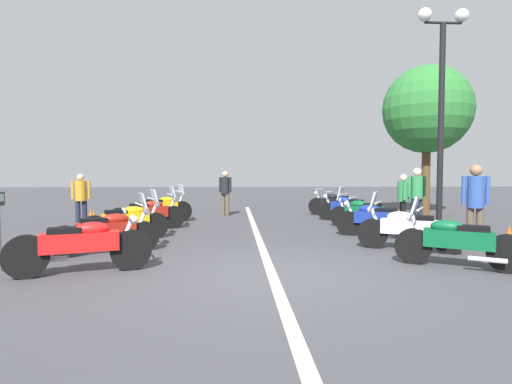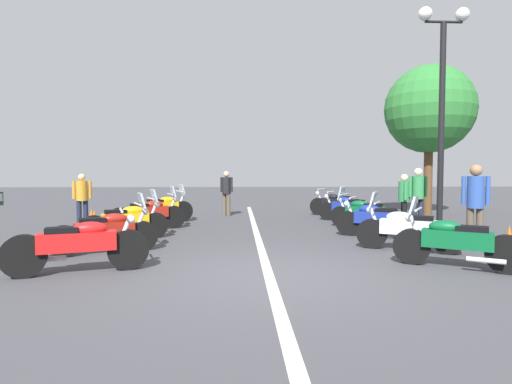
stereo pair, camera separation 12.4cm
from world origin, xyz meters
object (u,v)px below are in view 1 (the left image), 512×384
Objects in this scene: motorcycle_right_row_5 at (335,203)px; bystander_4 at (403,197)px; motorcycle_right_row_3 at (363,212)px; motorcycle_right_row_4 at (348,208)px; bystander_1 at (81,196)px; motorcycle_left_row_4 at (162,208)px; motorcycle_right_row_1 at (408,228)px; motorcycle_left_row_1 at (108,231)px; street_lamp_twin_globe at (442,85)px; traffic_cone_2 at (94,222)px; motorcycle_left_row_2 at (127,221)px; traffic_cone_0 at (91,220)px; traffic_cone_1 at (509,241)px; motorcycle_left_row_3 at (148,213)px; motorcycle_left_row_0 at (82,245)px; roadside_tree_0 at (427,110)px; bystander_3 at (225,190)px; motorcycle_right_row_2 at (376,219)px; bystander_0 at (417,193)px; motorcycle_right_row_0 at (456,241)px; bystander_2 at (475,200)px.

motorcycle_right_row_5 is 1.17× the size of bystander_4.
motorcycle_right_row_4 is (1.62, -0.01, -0.01)m from motorcycle_right_row_3.
bystander_1 reaches higher than bystander_4.
motorcycle_left_row_4 is at bearing 49.79° from motorcycle_right_row_5.
motorcycle_right_row_1 is at bearing 119.90° from motorcycle_right_row_4.
motorcycle_left_row_1 is 0.35× the size of street_lamp_twin_globe.
traffic_cone_2 is 0.39× the size of bystander_1.
motorcycle_left_row_1 is 1.04× the size of motorcycle_left_row_4.
motorcycle_right_row_5 is (5.09, -6.30, 0.00)m from motorcycle_left_row_2.
traffic_cone_0 and traffic_cone_1 have the same top height.
motorcycle_left_row_1 is 3.38m from motorcycle_left_row_3.
traffic_cone_0 is (-3.51, 7.70, -0.17)m from motorcycle_right_row_5.
bystander_4 is (4.94, -7.30, 0.45)m from motorcycle_left_row_0.
motorcycle_right_row_4 is 5.41m from roadside_tree_0.
motorcycle_left_row_2 is at bearing 61.09° from motorcycle_right_row_4.
motorcycle_left_row_1 is 1.24× the size of bystander_1.
motorcycle_left_row_4 is at bearing 60.46° from motorcycle_left_row_2.
street_lamp_twin_globe is at bearing -106.21° from bystander_3.
motorcycle_right_row_3 is at bearing -68.91° from motorcycle_right_row_2.
motorcycle_left_row_1 is 3.17× the size of traffic_cone_0.
motorcycle_right_row_3 is 8.32m from bystander_1.
motorcycle_right_row_3 is at bearing -88.03° from traffic_cone_0.
street_lamp_twin_globe reaches higher than motorcycle_right_row_1.
street_lamp_twin_globe is at bearing -73.69° from bystander_4.
traffic_cone_2 is (1.08, 7.27, -0.16)m from motorcycle_right_row_2.
motorcycle_left_row_1 is 6.06m from motorcycle_right_row_1.
motorcycle_right_row_3 is 6.18m from roadside_tree_0.
motorcycle_right_row_3 is 7.55m from traffic_cone_2.
motorcycle_left_row_0 is 0.38× the size of street_lamp_twin_globe.
motorcycle_right_row_5 is at bearing -55.41° from motorcycle_right_row_3.
traffic_cone_0 is 0.11× the size of roadside_tree_0.
motorcycle_right_row_5 is 0.32× the size of roadside_tree_0.
motorcycle_right_row_3 is at bearing 124.06° from motorcycle_right_row_5.
motorcycle_left_row_3 is 0.37× the size of street_lamp_twin_globe.
bystander_3 is (5.26, 3.86, 0.52)m from motorcycle_right_row_2.
motorcycle_right_row_3 is 1.58m from bystander_0.
traffic_cone_2 is at bearing 88.10° from motorcycle_left_row_0.
motorcycle_right_row_2 is 2.99× the size of traffic_cone_1.
traffic_cone_0 is at bearing -165.58° from bystander_4.
motorcycle_right_row_5 is at bearing -56.43° from motorcycle_right_row_4.
bystander_0 is 1.05× the size of bystander_3.
motorcycle_left_row_2 is at bearing 66.80° from motorcycle_left_row_1.
motorcycle_right_row_5 is at bearing 34.97° from motorcycle_left_row_0.
street_lamp_twin_globe reaches higher than motorcycle_left_row_0.
traffic_cone_1 is (0.84, -1.52, -0.17)m from motorcycle_right_row_0.
motorcycle_left_row_2 is 3.13m from bystander_1.
bystander_0 is (-1.78, -7.54, 0.55)m from motorcycle_left_row_4.
motorcycle_right_row_0 is 1.02× the size of bystander_2.
motorcycle_left_row_3 is 1.30× the size of bystander_4.
bystander_2 is (1.52, -1.25, 0.58)m from motorcycle_right_row_0.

